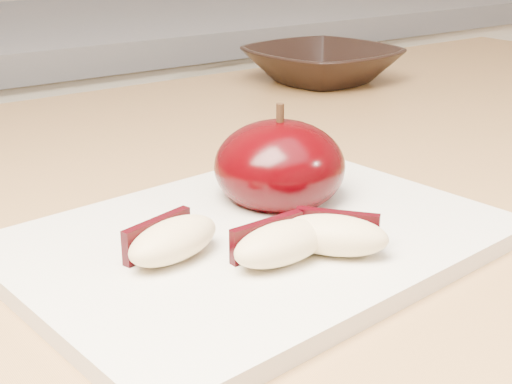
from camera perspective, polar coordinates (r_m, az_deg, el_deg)
cutting_board at (r=0.43m, az=0.00°, el=-3.84°), size 0.30×0.23×0.01m
apple_half at (r=0.47m, az=1.89°, el=2.08°), size 0.11×0.11×0.07m
apple_wedge_a at (r=0.39m, az=-6.76°, el=-3.80°), size 0.07×0.04×0.02m
apple_wedge_b at (r=0.39m, az=1.93°, el=-4.06°), size 0.06×0.03×0.02m
apple_wedge_c at (r=0.40m, az=6.28°, el=-3.38°), size 0.06×0.07×0.02m
bowl at (r=0.89m, az=5.27°, el=10.11°), size 0.18×0.18×0.04m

